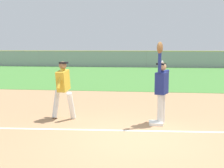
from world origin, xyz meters
name	(u,v)px	position (x,y,z in m)	size (l,w,h in m)	color
ground_plane	(137,139)	(0.00, 0.00, 0.00)	(76.72, 76.72, 0.00)	tan
outfield_grass	(145,75)	(0.00, 15.71, 0.01)	(46.83, 17.04, 0.01)	#478438
chalk_foul_line	(4,128)	(-3.53, 0.44, 0.00)	(12.00, 0.10, 0.01)	white
first_base	(156,123)	(0.47, 1.34, 0.04)	(0.38, 0.38, 0.08)	white
fielder	(162,84)	(0.60, 1.42, 1.12)	(0.43, 0.87, 2.28)	silver
runner	(63,86)	(-2.27, 1.67, 1.00)	(0.74, 0.85, 1.72)	white
baseball	(162,62)	(0.62, 1.59, 1.73)	(0.07, 0.07, 0.07)	white
outfield_fence	(146,59)	(0.00, 24.23, 0.87)	(46.91, 0.08, 1.74)	#93999E
parked_car_tan	(61,59)	(-10.58, 28.56, 0.67)	(4.59, 2.52, 1.25)	tan
parked_car_blue	(98,59)	(-5.94, 28.77, 0.67)	(4.40, 2.12, 1.25)	#23389E
parked_car_red	(138,59)	(-1.11, 28.79, 0.67)	(4.42, 2.16, 1.25)	#B21E1E
parked_car_green	(180,59)	(3.91, 28.36, 0.67)	(4.47, 2.26, 1.25)	#1E6B33
parked_car_white	(223,60)	(8.65, 28.09, 0.67)	(4.57, 2.46, 1.25)	white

